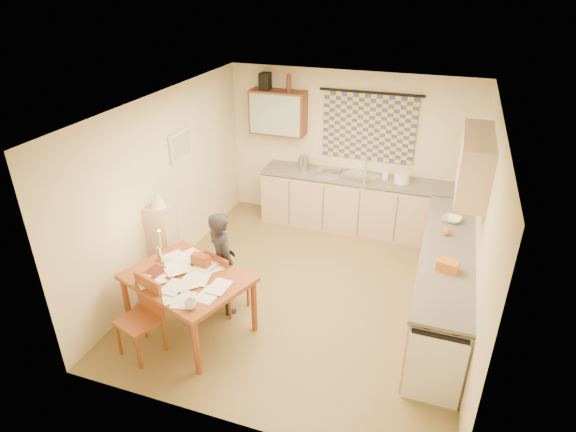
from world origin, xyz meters
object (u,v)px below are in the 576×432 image
at_px(dining_table, 190,302).
at_px(shelf_stand, 164,246).
at_px(stove, 436,353).
at_px(counter_right, 443,282).
at_px(chair_far, 228,290).
at_px(counter_back, 362,204).
at_px(person, 223,263).

relative_size(dining_table, shelf_stand, 1.35).
bearing_deg(stove, counter_right, 90.00).
height_order(counter_right, stove, counter_right).
xyz_separation_m(counter_right, stove, (0.00, -1.26, -0.03)).
bearing_deg(dining_table, chair_far, 83.30).
relative_size(counter_back, shelf_stand, 2.80).
bearing_deg(counter_back, chair_far, -114.07).
bearing_deg(stove, chair_far, 169.34).
relative_size(counter_back, dining_table, 2.07).
relative_size(counter_right, chair_far, 3.46).
distance_m(stove, shelf_stand, 3.61).
height_order(chair_far, shelf_stand, shelf_stand).
bearing_deg(chair_far, counter_right, -143.23).
height_order(person, shelf_stand, person).
xyz_separation_m(dining_table, chair_far, (0.25, 0.50, -0.11)).
bearing_deg(stove, dining_table, -179.43).
distance_m(counter_back, counter_right, 2.28).
distance_m(person, shelf_stand, 1.00).
distance_m(counter_right, dining_table, 3.06).
bearing_deg(counter_right, dining_table, -155.20).
xyz_separation_m(stove, shelf_stand, (-3.54, 0.69, 0.16)).
bearing_deg(shelf_stand, chair_far, -11.73).
relative_size(counter_back, person, 2.43).
bearing_deg(shelf_stand, stove, -10.97).
distance_m(chair_far, shelf_stand, 1.08).
relative_size(stove, person, 0.63).
height_order(stove, chair_far, stove).
distance_m(counter_back, person, 2.90).
height_order(counter_back, chair_far, counter_back).
bearing_deg(dining_table, stove, 20.04).
height_order(stove, dining_table, stove).
height_order(dining_table, chair_far, chair_far).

